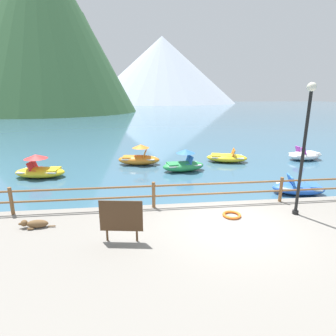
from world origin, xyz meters
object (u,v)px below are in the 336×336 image
(sign_board, at_px, (121,217))
(life_ring, at_px, (232,215))
(lamp_post, at_px, (305,139))
(pedal_boat_5, at_px, (40,170))
(dog_resting, at_px, (35,224))
(pedal_boat_0, at_px, (305,155))
(pedal_boat_3, at_px, (299,188))
(pedal_boat_2, at_px, (139,158))
(pedal_boat_1, at_px, (184,164))
(pedal_boat_6, at_px, (227,158))

(sign_board, distance_m, life_ring, 3.80)
(lamp_post, distance_m, pedal_boat_5, 12.70)
(dog_resting, bearing_deg, life_ring, 0.50)
(pedal_boat_0, bearing_deg, dog_resting, -148.37)
(lamp_post, xyz_separation_m, pedal_boat_5, (-10.41, 6.81, -2.56))
(life_ring, relative_size, pedal_boat_3, 0.25)
(lamp_post, distance_m, pedal_boat_2, 10.59)
(sign_board, xyz_separation_m, pedal_boat_3, (7.61, 3.89, -0.86))
(dog_resting, distance_m, pedal_boat_5, 7.08)
(pedal_boat_1, relative_size, pedal_boat_6, 0.91)
(pedal_boat_1, xyz_separation_m, pedal_boat_3, (4.45, -4.31, -0.15))
(sign_board, xyz_separation_m, pedal_boat_6, (6.35, 10.05, -0.85))
(life_ring, distance_m, pedal_boat_0, 12.09)
(pedal_boat_3, bearing_deg, sign_board, -152.91)
(life_ring, distance_m, pedal_boat_1, 7.05)
(life_ring, bearing_deg, pedal_boat_3, 33.94)
(sign_board, height_order, pedal_boat_6, sign_board)
(sign_board, relative_size, pedal_boat_6, 0.42)
(pedal_boat_1, bearing_deg, pedal_boat_2, 144.52)
(life_ring, distance_m, pedal_boat_5, 10.62)
(sign_board, distance_m, pedal_boat_1, 8.82)
(pedal_boat_0, relative_size, pedal_boat_2, 0.89)
(pedal_boat_1, distance_m, pedal_boat_2, 3.10)
(pedal_boat_1, xyz_separation_m, pedal_boat_5, (-7.82, -0.30, -0.01))
(pedal_boat_0, bearing_deg, pedal_boat_1, -168.20)
(life_ring, xyz_separation_m, pedal_boat_5, (-8.21, 6.74, -0.04))
(dog_resting, bearing_deg, lamp_post, -0.11)
(lamp_post, xyz_separation_m, sign_board, (-5.75, -1.09, -1.83))
(pedal_boat_2, bearing_deg, pedal_boat_3, -41.23)
(lamp_post, bearing_deg, dog_resting, 179.89)
(pedal_boat_0, height_order, pedal_boat_6, pedal_boat_0)
(dog_resting, bearing_deg, sign_board, -22.61)
(pedal_boat_3, height_order, pedal_boat_6, pedal_boat_6)
(pedal_boat_3, bearing_deg, life_ring, -146.06)
(dog_resting, height_order, pedal_boat_1, pedal_boat_1)
(pedal_boat_1, bearing_deg, pedal_boat_5, -177.77)
(sign_board, bearing_deg, life_ring, 18.11)
(lamp_post, relative_size, life_ring, 7.00)
(pedal_boat_2, relative_size, pedal_boat_5, 1.00)
(lamp_post, relative_size, sign_board, 3.59)
(lamp_post, xyz_separation_m, pedal_boat_3, (1.86, 2.80, -2.70))
(life_ring, distance_m, pedal_boat_3, 4.89)
(pedal_boat_3, bearing_deg, lamp_post, -123.54)
(pedal_boat_1, bearing_deg, life_ring, -86.84)
(pedal_boat_3, distance_m, pedal_boat_5, 12.91)
(life_ring, bearing_deg, sign_board, -161.89)
(pedal_boat_3, bearing_deg, pedal_boat_5, 161.92)
(pedal_boat_2, bearing_deg, pedal_boat_6, 0.47)
(pedal_boat_2, bearing_deg, life_ring, -71.76)
(pedal_boat_3, bearing_deg, pedal_boat_6, 101.53)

